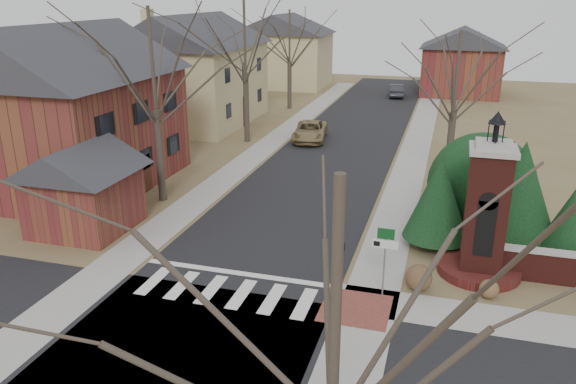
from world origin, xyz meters
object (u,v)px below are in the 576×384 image
(traffic_signal_pole, at_px, (341,245))
(brick_gate_monument, at_px, (484,223))
(sign_post, at_px, (385,250))
(distant_car, at_px, (396,90))
(pickup_truck, at_px, (310,131))

(traffic_signal_pole, height_order, brick_gate_monument, brick_gate_monument)
(sign_post, bearing_deg, distant_car, 95.40)
(sign_post, distance_m, distant_car, 42.47)
(pickup_truck, bearing_deg, distant_car, 70.51)
(traffic_signal_pole, distance_m, brick_gate_monument, 6.47)
(sign_post, bearing_deg, pickup_truck, 110.70)
(brick_gate_monument, distance_m, pickup_truck, 22.01)
(traffic_signal_pole, xyz_separation_m, brick_gate_monument, (4.70, 4.42, -0.42))
(traffic_signal_pole, relative_size, distant_car, 1.10)
(traffic_signal_pole, xyz_separation_m, sign_post, (1.29, 1.41, -0.64))
(traffic_signal_pole, distance_m, sign_post, 2.02)
(sign_post, bearing_deg, traffic_signal_pole, -132.43)
(traffic_signal_pole, xyz_separation_m, pickup_truck, (-6.89, 23.07, -1.89))
(sign_post, height_order, brick_gate_monument, brick_gate_monument)
(traffic_signal_pole, bearing_deg, distant_car, 93.54)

